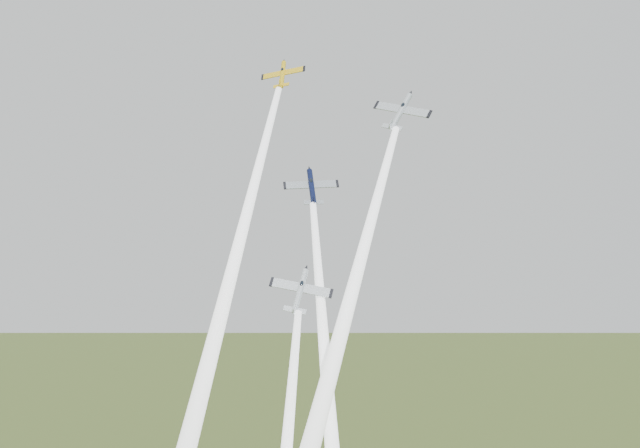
% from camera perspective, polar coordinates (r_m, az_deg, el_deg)
% --- Properties ---
extents(plane_yellow, '(7.44, 5.63, 7.23)m').
position_cam_1_polar(plane_yellow, '(123.62, -2.68, 10.59)').
color(plane_yellow, yellow).
extents(smoke_trail_yellow, '(6.41, 38.82, 54.68)m').
position_cam_1_polar(smoke_trail_yellow, '(101.21, -6.23, -3.16)').
color(smoke_trail_yellow, white).
extents(plane_navy, '(9.61, 7.54, 7.73)m').
position_cam_1_polar(plane_navy, '(116.43, -0.60, 2.66)').
color(plane_navy, black).
extents(smoke_trail_navy, '(13.12, 38.54, 55.57)m').
position_cam_1_polar(smoke_trail_navy, '(97.31, 0.72, -13.85)').
color(smoke_trail_navy, white).
extents(plane_silver_right, '(10.85, 7.45, 9.38)m').
position_cam_1_polar(plane_silver_right, '(111.69, 5.75, 7.96)').
color(plane_silver_right, silver).
extents(smoke_trail_silver_right, '(12.11, 33.14, 47.60)m').
position_cam_1_polar(smoke_trail_silver_right, '(93.37, 2.03, -5.82)').
color(smoke_trail_silver_right, white).
extents(plane_silver_low, '(9.41, 6.34, 9.02)m').
position_cam_1_polar(plane_silver_low, '(104.46, -1.42, -4.76)').
color(plane_silver_low, silver).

